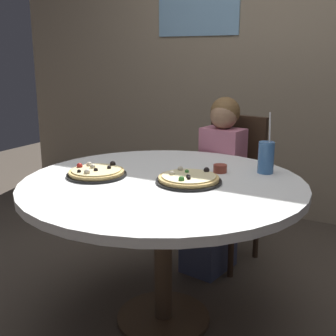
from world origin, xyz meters
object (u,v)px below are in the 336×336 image
Objects in this scene: pizza_veggie at (189,179)px; pizza_cheese at (96,173)px; soda_cup at (266,157)px; dining_table at (163,197)px; chair_wooden at (230,180)px; sauce_bowl at (220,169)px; diner_child at (215,194)px.

pizza_veggie and pizza_cheese have the same top height.
dining_table is at bearing -136.37° from soda_cup.
chair_wooden reaches higher than dining_table.
soda_cup is at bearing 43.63° from dining_table.
dining_table is 4.40× the size of soda_cup.
sauce_bowl is (0.17, -0.60, 0.24)m from chair_wooden.
dining_table is at bearing -166.14° from pizza_veggie.
soda_cup is at bearing 32.53° from pizza_cheese.
chair_wooden is 0.88× the size of diner_child.
diner_child is 0.62m from soda_cup.
sauce_bowl reaches higher than dining_table.
chair_wooden is at bearing 105.65° from sauce_bowl.
sauce_bowl is (0.06, 0.24, 0.00)m from pizza_veggie.
soda_cup is 4.40× the size of sauce_bowl.
pizza_cheese is at bearing -165.40° from pizza_veggie.
sauce_bowl is at bearing 55.87° from dining_table.
soda_cup reaches higher than sauce_bowl.
pizza_veggie is (0.12, 0.03, 0.10)m from dining_table.
dining_table is 0.16m from pizza_veggie.
soda_cup reaches higher than chair_wooden.
pizza_cheese is at bearing -165.12° from dining_table.
pizza_veggie is 0.25m from sauce_bowl.
chair_wooden is at bearing 126.65° from soda_cup.
pizza_veggie is at bearing -104.37° from sauce_bowl.
soda_cup is (0.72, 0.46, 0.06)m from pizza_cheese.
soda_cup is at bearing 51.88° from pizza_veggie.
chair_wooden reaches higher than pizza_cheese.
diner_child is 0.55m from sauce_bowl.
pizza_veggie is (0.11, -0.84, 0.24)m from chair_wooden.
diner_child is 3.65× the size of pizza_cheese.
chair_wooden is 1.05m from pizza_cheese.
diner_child is at bearing 114.65° from sauce_bowl.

